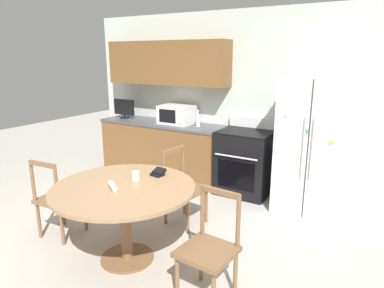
{
  "coord_description": "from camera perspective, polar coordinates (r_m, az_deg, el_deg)",
  "views": [
    {
      "loc": [
        2.07,
        -2.18,
        1.96
      ],
      "look_at": [
        0.1,
        1.15,
        0.95
      ],
      "focal_mm": 32.0,
      "sensor_mm": 36.0,
      "label": 1
    }
  ],
  "objects": [
    {
      "name": "candle_glass",
      "position": [
        3.42,
        -9.36,
        -5.32
      ],
      "size": [
        0.08,
        0.08,
        0.08
      ],
      "color": "silver",
      "rests_on": "dining_table"
    },
    {
      "name": "dining_chair_left",
      "position": [
        4.05,
        -21.36,
        -8.53
      ],
      "size": [
        0.45,
        0.45,
        0.9
      ],
      "rotation": [
        0.0,
        0.0,
        6.36
      ],
      "color": "brown",
      "rests_on": "ground_plane"
    },
    {
      "name": "wallet",
      "position": [
        3.51,
        -5.65,
        -4.79
      ],
      "size": [
        0.13,
        0.14,
        0.07
      ],
      "color": "black",
      "rests_on": "dining_table"
    },
    {
      "name": "dining_chair_far",
      "position": [
        4.07,
        -1.33,
        -7.41
      ],
      "size": [
        0.48,
        0.48,
        0.9
      ],
      "rotation": [
        0.0,
        0.0,
        4.56
      ],
      "color": "brown",
      "rests_on": "ground_plane"
    },
    {
      "name": "countertop_tv",
      "position": [
        6.05,
        -11.25,
        5.93
      ],
      "size": [
        0.41,
        0.16,
        0.33
      ],
      "color": "black",
      "rests_on": "kitchen_counter"
    },
    {
      "name": "refrigerator",
      "position": [
        4.57,
        19.76,
        -0.06
      ],
      "size": [
        0.83,
        0.81,
        1.74
      ],
      "color": "white",
      "rests_on": "ground_plane"
    },
    {
      "name": "folded_napkin",
      "position": [
        3.24,
        -13.09,
        -6.85
      ],
      "size": [
        0.18,
        0.14,
        0.05
      ],
      "color": "beige",
      "rests_on": "dining_table"
    },
    {
      "name": "dining_chair_right",
      "position": [
        2.89,
        2.85,
        -17.15
      ],
      "size": [
        0.45,
        0.45,
        0.9
      ],
      "rotation": [
        0.0,
        0.0,
        3.06
      ],
      "color": "brown",
      "rests_on": "ground_plane"
    },
    {
      "name": "dining_table",
      "position": [
        3.33,
        -11.21,
        -8.95
      ],
      "size": [
        1.35,
        1.35,
        0.77
      ],
      "color": "#997551",
      "rests_on": "ground_plane"
    },
    {
      "name": "counter_bottle",
      "position": [
        5.22,
        0.99,
        4.07
      ],
      "size": [
        0.07,
        0.07,
        0.28
      ],
      "color": "silver",
      "rests_on": "kitchen_counter"
    },
    {
      "name": "ground_plane",
      "position": [
        3.59,
        -11.39,
        -18.79
      ],
      "size": [
        14.0,
        14.0,
        0.0
      ],
      "primitive_type": "plane",
      "color": "#B2ADA3"
    },
    {
      "name": "kitchen_counter",
      "position": [
        5.7,
        -4.8,
        -0.79
      ],
      "size": [
        2.16,
        0.64,
        0.9
      ],
      "color": "brown",
      "rests_on": "ground_plane"
    },
    {
      "name": "back_wall",
      "position": [
        5.36,
        4.23,
        9.04
      ],
      "size": [
        5.2,
        0.44,
        2.6
      ],
      "color": "silver",
      "rests_on": "ground_plane"
    },
    {
      "name": "microwave",
      "position": [
        5.46,
        -2.57,
        4.94
      ],
      "size": [
        0.52,
        0.4,
        0.29
      ],
      "color": "white",
      "rests_on": "kitchen_counter"
    },
    {
      "name": "oven_range",
      "position": [
        5.0,
        8.83,
        -2.93
      ],
      "size": [
        0.75,
        0.68,
        1.08
      ],
      "color": "black",
      "rests_on": "ground_plane"
    }
  ]
}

